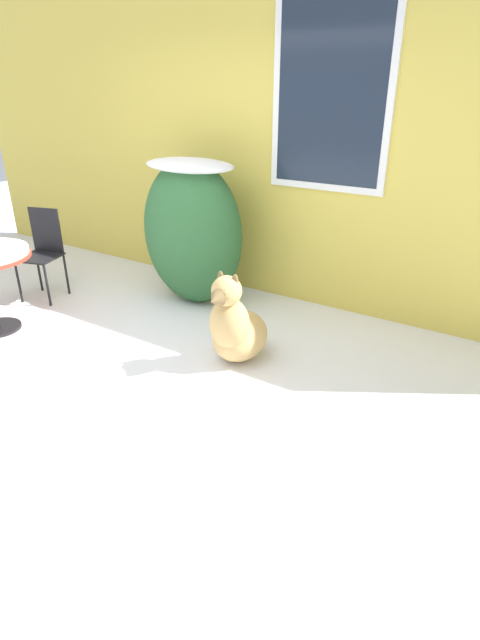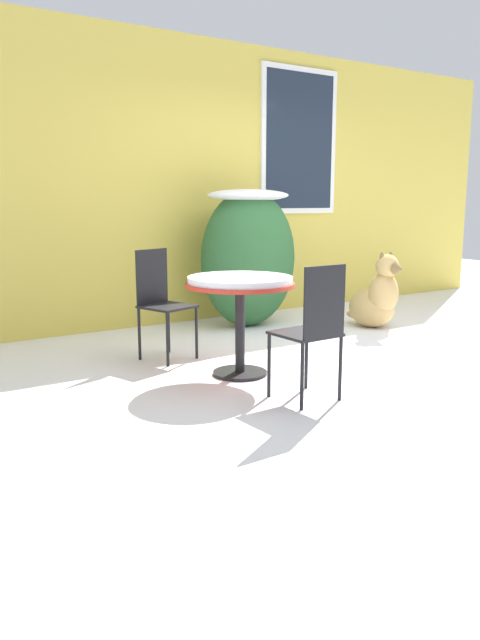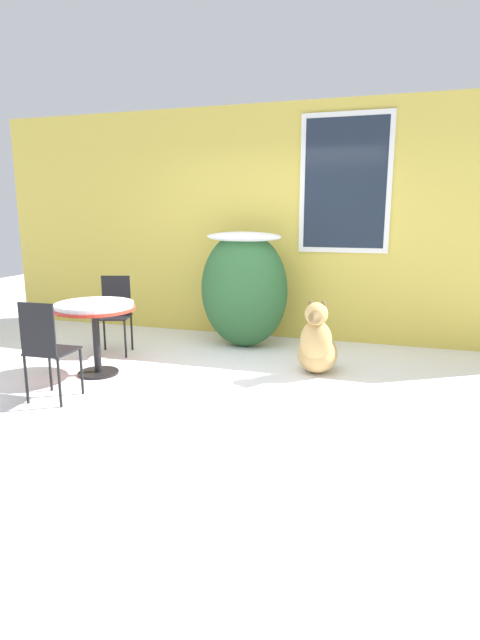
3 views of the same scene
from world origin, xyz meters
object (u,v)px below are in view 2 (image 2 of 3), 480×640
Objects in this scene: patio_chair_near_table at (161,299)px; patio_chair_far_side at (312,327)px; patio_table at (240,292)px; dog at (376,300)px.

patio_chair_far_side is at bearing -96.44° from patio_chair_near_table.
patio_table is 0.80m from patio_chair_far_side.
patio_chair_far_side is at bearing -87.63° from patio_table.
patio_table is at bearing -163.09° from dog.
patio_table is 1.02× the size of dog.
patio_table is 0.89× the size of patio_chair_far_side.
patio_chair_far_side is 2.58m from dog.
patio_chair_near_table reaches higher than dog.
dog reaches higher than patio_table.
dog is (2.40, -0.10, -0.21)m from patio_chair_near_table.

